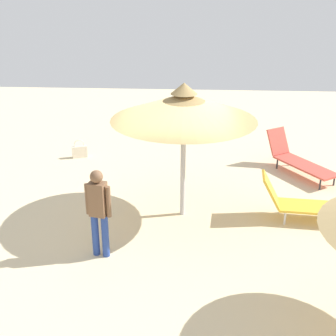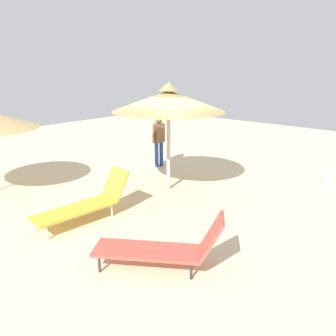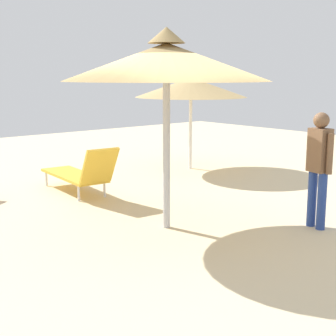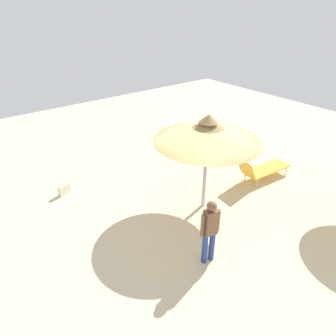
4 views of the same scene
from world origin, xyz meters
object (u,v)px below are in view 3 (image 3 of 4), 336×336
at_px(lounge_chair_front, 80,173).
at_px(person_standing_far_right, 319,162).
at_px(parasol_umbrella_back, 191,87).
at_px(parasol_umbrella_far_left, 166,62).

distance_m(lounge_chair_front, person_standing_far_right, 4.37).
bearing_deg(parasol_umbrella_back, parasol_umbrella_far_left, -137.32).
relative_size(parasol_umbrella_far_left, person_standing_far_right, 1.72).
bearing_deg(person_standing_far_right, parasol_umbrella_back, 68.85).
xyz_separation_m(parasol_umbrella_far_left, lounge_chair_front, (0.10, 2.60, -1.98)).
xyz_separation_m(parasol_umbrella_far_left, person_standing_far_right, (1.66, -1.43, -1.41)).
distance_m(parasol_umbrella_far_left, parasol_umbrella_back, 4.70).
bearing_deg(lounge_chair_front, person_standing_far_right, -68.86).
height_order(parasol_umbrella_back, lounge_chair_front, parasol_umbrella_back).
height_order(parasol_umbrella_far_left, lounge_chair_front, parasol_umbrella_far_left).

